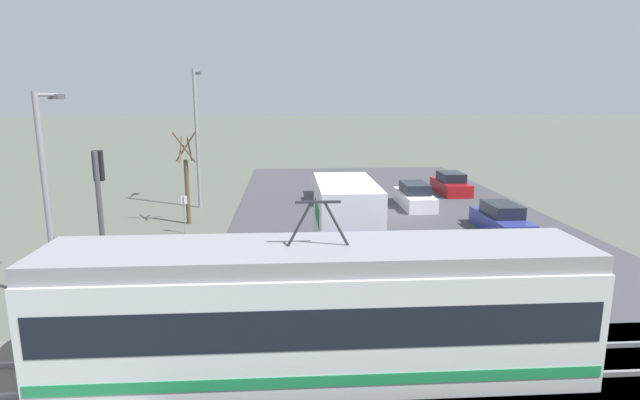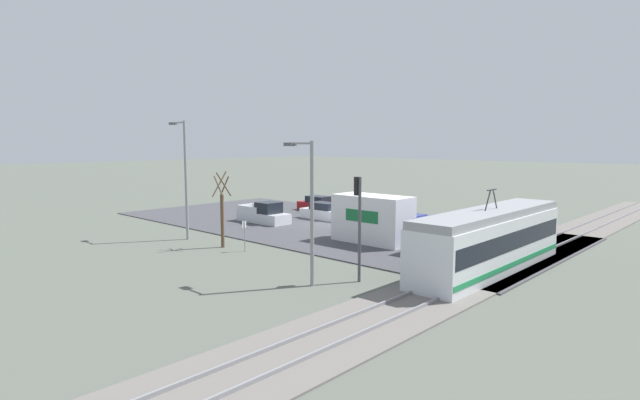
% 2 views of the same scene
% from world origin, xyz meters
% --- Properties ---
extents(ground_plane, '(320.00, 320.00, 0.00)m').
position_xyz_m(ground_plane, '(0.00, 0.00, 0.00)').
color(ground_plane, '#565B51').
extents(road_surface, '(18.76, 39.84, 0.08)m').
position_xyz_m(road_surface, '(0.00, 0.00, 0.04)').
color(road_surface, '#424247').
rests_on(road_surface, ground).
extents(rail_bed, '(74.46, 4.40, 0.22)m').
position_xyz_m(rail_bed, '(0.00, 17.52, 0.05)').
color(rail_bed, slate).
rests_on(rail_bed, ground).
extents(light_rail_tram, '(13.52, 2.81, 4.53)m').
position_xyz_m(light_rail_tram, '(5.43, 17.52, 1.73)').
color(light_rail_tram, silver).
rests_on(light_rail_tram, ground).
extents(box_truck, '(2.56, 9.67, 3.36)m').
position_xyz_m(box_truck, '(3.62, 9.33, 1.63)').
color(box_truck, navy).
rests_on(box_truck, ground).
extents(pickup_truck, '(1.98, 5.26, 1.88)m').
position_xyz_m(pickup_truck, '(3.14, -4.44, 0.79)').
color(pickup_truck, silver).
rests_on(pickup_truck, ground).
extents(sedan_car_0, '(1.75, 4.67, 1.51)m').
position_xyz_m(sedan_car_0, '(-5.06, 4.42, 0.70)').
color(sedan_car_0, navy).
rests_on(sedan_car_0, ground).
extents(sedan_car_1, '(1.81, 4.77, 1.55)m').
position_xyz_m(sedan_car_1, '(-2.03, -1.92, 0.72)').
color(sedan_car_1, silver).
rests_on(sedan_car_1, ground).
extents(sedan_car_2, '(1.86, 4.50, 1.54)m').
position_xyz_m(sedan_car_2, '(-5.86, -6.30, 0.71)').
color(sedan_car_2, maroon).
rests_on(sedan_car_2, ground).
extents(traffic_light_pole, '(0.28, 0.47, 5.44)m').
position_xyz_m(traffic_light_pole, '(12.08, 13.48, 3.51)').
color(traffic_light_pole, '#47474C').
rests_on(traffic_light_pole, ground).
extents(street_tree, '(1.23, 1.02, 5.21)m').
position_xyz_m(street_tree, '(11.81, 1.35, 2.37)').
color(street_tree, brown).
rests_on(street_tree, ground).
extents(street_lamp_near_crossing, '(0.36, 1.95, 8.76)m').
position_xyz_m(street_lamp_near_crossing, '(11.89, -3.11, 5.02)').
color(street_lamp_near_crossing, gray).
rests_on(street_lamp_near_crossing, ground).
extents(street_lamp_mid_block, '(0.36, 1.95, 7.26)m').
position_xyz_m(street_lamp_mid_block, '(14.28, 12.07, 4.24)').
color(street_lamp_mid_block, gray).
rests_on(street_lamp_mid_block, ground).
extents(no_parking_sign, '(0.32, 0.08, 2.02)m').
position_xyz_m(no_parking_sign, '(11.58, 3.47, 1.24)').
color(no_parking_sign, gray).
rests_on(no_parking_sign, ground).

